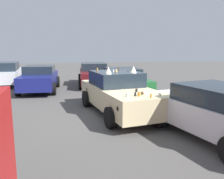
{
  "coord_description": "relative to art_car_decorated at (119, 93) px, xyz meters",
  "views": [
    {
      "loc": [
        -8.26,
        1.83,
        2.39
      ],
      "look_at": [
        0.0,
        0.3,
        0.9
      ],
      "focal_mm": 37.72,
      "sensor_mm": 36.0,
      "label": 1
    }
  ],
  "objects": [
    {
      "name": "parked_sedan_near_right",
      "position": [
        5.17,
        3.42,
        -0.03
      ],
      "size": [
        4.15,
        2.07,
        1.41
      ],
      "rotation": [
        0.0,
        0.0,
        3.11
      ],
      "color": "navy",
      "rests_on": "ground"
    },
    {
      "name": "parked_sedan_behind_left",
      "position": [
        6.71,
        0.23,
        -0.03
      ],
      "size": [
        4.51,
        2.09,
        1.43
      ],
      "rotation": [
        0.0,
        0.0,
        3.1
      ],
      "color": "#5B1419",
      "rests_on": "ground"
    },
    {
      "name": "parked_sedan_behind_right",
      "position": [
        -2.92,
        -2.01,
        -0.01
      ],
      "size": [
        4.48,
        2.76,
        1.43
      ],
      "rotation": [
        0.0,
        0.0,
        0.25
      ],
      "color": "silver",
      "rests_on": "ground"
    },
    {
      "name": "art_car_decorated",
      "position": [
        0.0,
        0.0,
        0.0
      ],
      "size": [
        4.81,
        2.63,
        1.74
      ],
      "rotation": [
        0.0,
        0.0,
        3.32
      ],
      "color": "beige",
      "rests_on": "ground"
    },
    {
      "name": "parked_sedan_row_back_far",
      "position": [
        7.84,
        5.87,
        -0.0
      ],
      "size": [
        4.26,
        2.27,
        1.49
      ],
      "rotation": [
        0.0,
        0.0,
        0.07
      ],
      "color": "white",
      "rests_on": "ground"
    },
    {
      "name": "ground_plane",
      "position": [
        -0.08,
        -0.01,
        -0.75
      ],
      "size": [
        60.0,
        60.0,
        0.0
      ],
      "primitive_type": "plane",
      "color": "#514F4C"
    },
    {
      "name": "parked_sedan_row_back_center",
      "position": [
        3.71,
        -1.02,
        -0.08
      ],
      "size": [
        4.52,
        2.23,
        1.32
      ],
      "rotation": [
        0.0,
        0.0,
        3.2
      ],
      "color": "#1E602D",
      "rests_on": "ground"
    }
  ]
}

